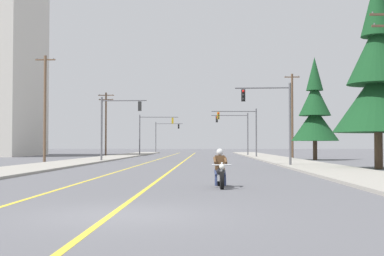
{
  "coord_description": "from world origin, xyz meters",
  "views": [
    {
      "loc": [
        1.94,
        -11.91,
        1.6
      ],
      "look_at": [
        0.99,
        23.95,
        2.76
      ],
      "focal_mm": 48.95,
      "sensor_mm": 36.0,
      "label": 1
    }
  ],
  "objects_px": {
    "utility_pole_right_far": "(292,114)",
    "utility_pole_left_far": "(106,122)",
    "motorcycle_with_rider": "(220,172)",
    "traffic_signal_near_right": "(274,112)",
    "traffic_signal_far_right": "(237,127)",
    "traffic_signal_mid_left": "(151,128)",
    "conifer_tree_right_verge_near": "(378,79)",
    "utility_pole_left_near": "(45,107)",
    "conifer_tree_right_verge_far": "(315,113)",
    "traffic_signal_far_left": "(164,132)",
    "traffic_signal_mid_right": "(243,125)",
    "traffic_signal_near_left": "(114,119)"
  },
  "relations": [
    {
      "from": "utility_pole_right_far",
      "to": "utility_pole_left_far",
      "type": "relative_size",
      "value": 1.12
    },
    {
      "from": "motorcycle_with_rider",
      "to": "traffic_signal_near_right",
      "type": "bearing_deg",
      "value": 76.64
    },
    {
      "from": "traffic_signal_far_right",
      "to": "traffic_signal_mid_left",
      "type": "bearing_deg",
      "value": 161.87
    },
    {
      "from": "traffic_signal_near_right",
      "to": "conifer_tree_right_verge_near",
      "type": "distance_m",
      "value": 7.71
    },
    {
      "from": "utility_pole_left_near",
      "to": "conifer_tree_right_verge_far",
      "type": "relative_size",
      "value": 0.92
    },
    {
      "from": "utility_pole_right_far",
      "to": "conifer_tree_right_verge_far",
      "type": "bearing_deg",
      "value": -85.19
    },
    {
      "from": "traffic_signal_far_right",
      "to": "traffic_signal_far_left",
      "type": "distance_m",
      "value": 31.55
    },
    {
      "from": "traffic_signal_mid_right",
      "to": "utility_pole_left_near",
      "type": "relative_size",
      "value": 0.61
    },
    {
      "from": "traffic_signal_mid_right",
      "to": "motorcycle_with_rider",
      "type": "bearing_deg",
      "value": -95.13
    },
    {
      "from": "traffic_signal_near_left",
      "to": "traffic_signal_far_left",
      "type": "height_order",
      "value": "same"
    },
    {
      "from": "utility_pole_right_far",
      "to": "utility_pole_left_far",
      "type": "distance_m",
      "value": 27.96
    },
    {
      "from": "utility_pole_right_far",
      "to": "conifer_tree_right_verge_near",
      "type": "height_order",
      "value": "conifer_tree_right_verge_near"
    },
    {
      "from": "motorcycle_with_rider",
      "to": "utility_pole_left_far",
      "type": "distance_m",
      "value": 59.17
    },
    {
      "from": "motorcycle_with_rider",
      "to": "conifer_tree_right_verge_far",
      "type": "height_order",
      "value": "conifer_tree_right_verge_far"
    },
    {
      "from": "traffic_signal_near_left",
      "to": "traffic_signal_far_right",
      "type": "distance_m",
      "value": 28.67
    },
    {
      "from": "traffic_signal_mid_left",
      "to": "utility_pole_left_far",
      "type": "xyz_separation_m",
      "value": [
        -6.43,
        -2.69,
        0.9
      ]
    },
    {
      "from": "traffic_signal_mid_left",
      "to": "motorcycle_with_rider",
      "type": "bearing_deg",
      "value": -81.56
    },
    {
      "from": "utility_pole_left_near",
      "to": "motorcycle_with_rider",
      "type": "bearing_deg",
      "value": -61.74
    },
    {
      "from": "traffic_signal_mid_right",
      "to": "utility_pole_right_far",
      "type": "height_order",
      "value": "utility_pole_right_far"
    },
    {
      "from": "traffic_signal_far_right",
      "to": "motorcycle_with_rider",
      "type": "bearing_deg",
      "value": -94.08
    },
    {
      "from": "traffic_signal_mid_right",
      "to": "conifer_tree_right_verge_near",
      "type": "distance_m",
      "value": 31.99
    },
    {
      "from": "traffic_signal_far_left",
      "to": "utility_pole_left_near",
      "type": "xyz_separation_m",
      "value": [
        -6.89,
        -54.81,
        1.12
      ]
    },
    {
      "from": "traffic_signal_mid_right",
      "to": "traffic_signal_far_right",
      "type": "xyz_separation_m",
      "value": [
        -0.22,
        9.0,
        -0.03
      ]
    },
    {
      "from": "traffic_signal_far_right",
      "to": "conifer_tree_right_verge_near",
      "type": "distance_m",
      "value": 40.86
    },
    {
      "from": "utility_pole_left_near",
      "to": "conifer_tree_right_verge_far",
      "type": "distance_m",
      "value": 27.68
    },
    {
      "from": "traffic_signal_near_right",
      "to": "utility_pole_left_far",
      "type": "bearing_deg",
      "value": 117.67
    },
    {
      "from": "conifer_tree_right_verge_far",
      "to": "traffic_signal_mid_right",
      "type": "bearing_deg",
      "value": 123.39
    },
    {
      "from": "utility_pole_left_near",
      "to": "traffic_signal_mid_right",
      "type": "bearing_deg",
      "value": 40.39
    },
    {
      "from": "traffic_signal_near_right",
      "to": "traffic_signal_mid_right",
      "type": "distance_m",
      "value": 27.33
    },
    {
      "from": "utility_pole_left_far",
      "to": "conifer_tree_right_verge_far",
      "type": "xyz_separation_m",
      "value": [
        26.34,
        -20.94,
        -0.03
      ]
    },
    {
      "from": "traffic_signal_near_right",
      "to": "utility_pole_right_far",
      "type": "relative_size",
      "value": 0.59
    },
    {
      "from": "traffic_signal_mid_right",
      "to": "traffic_signal_far_left",
      "type": "distance_m",
      "value": 40.0
    },
    {
      "from": "traffic_signal_near_right",
      "to": "traffic_signal_far_left",
      "type": "relative_size",
      "value": 1.0
    },
    {
      "from": "traffic_signal_far_left",
      "to": "traffic_signal_mid_right",
      "type": "bearing_deg",
      "value": -70.87
    },
    {
      "from": "traffic_signal_far_left",
      "to": "utility_pole_left_near",
      "type": "bearing_deg",
      "value": -97.17
    },
    {
      "from": "traffic_signal_near_left",
      "to": "utility_pole_left_far",
      "type": "relative_size",
      "value": 0.66
    },
    {
      "from": "utility_pole_left_near",
      "to": "conifer_tree_right_verge_near",
      "type": "distance_m",
      "value": 30.29
    },
    {
      "from": "motorcycle_with_rider",
      "to": "traffic_signal_mid_left",
      "type": "bearing_deg",
      "value": 98.44
    },
    {
      "from": "utility_pole_left_near",
      "to": "utility_pole_right_far",
      "type": "distance_m",
      "value": 30.67
    },
    {
      "from": "traffic_signal_near_right",
      "to": "traffic_signal_far_left",
      "type": "xyz_separation_m",
      "value": [
        -13.49,
        65.12,
        0.08
      ]
    },
    {
      "from": "utility_pole_right_far",
      "to": "traffic_signal_mid_left",
      "type": "bearing_deg",
      "value": 143.62
    },
    {
      "from": "utility_pole_left_near",
      "to": "utility_pole_left_far",
      "type": "xyz_separation_m",
      "value": [
        0.55,
        27.53,
        -0.19
      ]
    },
    {
      "from": "traffic_signal_near_right",
      "to": "traffic_signal_mid_left",
      "type": "height_order",
      "value": "same"
    },
    {
      "from": "motorcycle_with_rider",
      "to": "utility_pole_right_far",
      "type": "xyz_separation_m",
      "value": [
        10.24,
        45.6,
        4.84
      ]
    },
    {
      "from": "traffic_signal_near_right",
      "to": "traffic_signal_far_left",
      "type": "distance_m",
      "value": 66.51
    },
    {
      "from": "conifer_tree_right_verge_far",
      "to": "utility_pole_right_far",
      "type": "bearing_deg",
      "value": 94.81
    },
    {
      "from": "conifer_tree_right_verge_near",
      "to": "conifer_tree_right_verge_far",
      "type": "xyz_separation_m",
      "value": [
        0.14,
        20.78,
        -0.98
      ]
    },
    {
      "from": "traffic_signal_mid_left",
      "to": "conifer_tree_right_verge_near",
      "type": "distance_m",
      "value": 48.65
    },
    {
      "from": "traffic_signal_mid_left",
      "to": "utility_pole_left_near",
      "type": "height_order",
      "value": "utility_pole_left_near"
    },
    {
      "from": "traffic_signal_far_left",
      "to": "utility_pole_left_far",
      "type": "relative_size",
      "value": 0.66
    }
  ]
}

